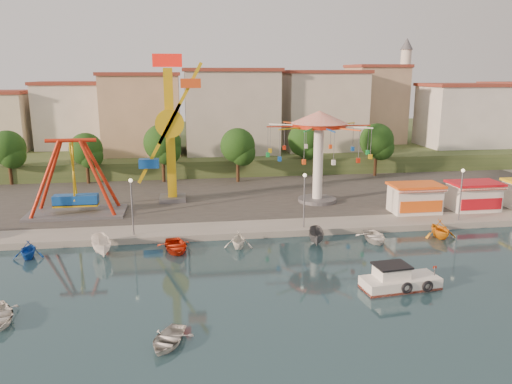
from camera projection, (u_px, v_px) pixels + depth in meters
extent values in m
plane|color=#15303C|center=(235.00, 296.00, 34.54)|extent=(200.00, 200.00, 0.00)
cube|color=#9E998E|center=(201.00, 153.00, 94.12)|extent=(200.00, 100.00, 0.60)
cube|color=#4C4944|center=(210.00, 190.00, 63.26)|extent=(90.00, 28.00, 0.01)
cube|color=#384C26|center=(200.00, 143.00, 98.65)|extent=(200.00, 60.00, 3.00)
cube|color=#59595E|center=(77.00, 213.00, 52.35)|extent=(10.00, 5.00, 0.30)
cube|color=#134CAA|center=(76.00, 200.00, 52.01)|extent=(4.50, 1.40, 1.00)
cylinder|color=#AD220D|center=(71.00, 140.00, 50.57)|extent=(5.00, 0.40, 0.40)
cube|color=#59595E|center=(173.00, 198.00, 57.98)|extent=(3.00, 3.00, 0.50)
cube|color=gold|center=(170.00, 136.00, 56.29)|extent=(1.00, 1.00, 15.00)
cube|color=red|center=(167.00, 60.00, 54.36)|extent=(3.20, 0.50, 1.40)
cylinder|color=gold|center=(170.00, 124.00, 55.17)|extent=(3.20, 0.50, 3.20)
cube|color=gold|center=(180.00, 104.00, 54.64)|extent=(5.17, 0.35, 8.90)
cube|color=#E04413|center=(191.00, 83.00, 54.31)|extent=(2.20, 1.20, 1.00)
cylinder|color=#59595E|center=(317.00, 200.00, 57.54)|extent=(4.40, 4.40, 0.40)
cylinder|color=white|center=(318.00, 163.00, 56.54)|extent=(1.10, 1.10, 9.00)
cylinder|color=#AD220D|center=(319.00, 125.00, 55.53)|extent=(6.00, 6.00, 0.50)
cone|color=red|center=(319.00, 117.00, 55.32)|extent=(6.40, 6.40, 1.40)
cube|color=white|center=(415.00, 199.00, 52.90)|extent=(5.00, 3.00, 2.80)
cube|color=#F05A15|center=(416.00, 185.00, 52.54)|extent=(5.40, 3.40, 0.25)
cube|color=red|center=(423.00, 192.00, 50.98)|extent=(5.00, 0.77, 0.43)
cube|color=white|center=(473.00, 197.00, 53.85)|extent=(5.00, 3.00, 2.80)
cube|color=red|center=(475.00, 183.00, 53.48)|extent=(5.40, 3.40, 0.25)
cube|color=red|center=(484.00, 190.00, 51.93)|extent=(5.00, 0.77, 0.43)
cylinder|color=#59595E|center=(132.00, 208.00, 45.20)|extent=(0.14, 0.14, 5.00)
cylinder|color=#59595E|center=(304.00, 202.00, 47.45)|extent=(0.14, 0.14, 5.00)
cylinder|color=#59595E|center=(461.00, 196.00, 49.71)|extent=(0.14, 0.14, 5.00)
cylinder|color=#382314|center=(10.00, 171.00, 65.89)|extent=(0.44, 0.44, 3.60)
sphere|color=black|center=(8.00, 148.00, 65.17)|extent=(4.60, 4.60, 4.60)
cylinder|color=#382314|center=(88.00, 171.00, 66.62)|extent=(0.44, 0.44, 3.40)
sphere|color=black|center=(86.00, 149.00, 65.94)|extent=(4.35, 4.35, 4.35)
cylinder|color=#382314|center=(163.00, 168.00, 67.55)|extent=(0.44, 0.44, 3.92)
sphere|color=black|center=(162.00, 143.00, 66.76)|extent=(5.02, 5.02, 5.02)
cylinder|color=#382314|center=(238.00, 169.00, 67.60)|extent=(0.44, 0.44, 3.66)
sphere|color=black|center=(238.00, 145.00, 66.87)|extent=(4.68, 4.68, 4.68)
cylinder|color=#382314|center=(304.00, 162.00, 71.87)|extent=(0.44, 0.44, 3.80)
sphere|color=black|center=(305.00, 140.00, 71.11)|extent=(4.86, 4.86, 4.86)
cylinder|color=#382314|center=(375.00, 163.00, 71.53)|extent=(0.44, 0.44, 3.77)
sphere|color=black|center=(377.00, 140.00, 70.78)|extent=(4.83, 4.83, 4.83)
cube|color=silver|center=(68.00, 123.00, 79.27)|extent=(12.33, 9.01, 8.63)
cube|color=tan|center=(152.00, 113.00, 81.37)|extent=(11.95, 9.28, 11.23)
cube|color=beige|center=(238.00, 120.00, 80.51)|extent=(12.59, 10.50, 9.20)
cube|color=beige|center=(313.00, 117.00, 85.68)|extent=(10.75, 9.23, 9.24)
cube|color=tan|center=(392.00, 111.00, 85.52)|extent=(12.77, 10.96, 11.21)
cube|color=silver|center=(461.00, 108.00, 85.55)|extent=(8.23, 8.98, 12.36)
cube|color=beige|center=(505.00, 115.00, 92.39)|extent=(11.59, 10.93, 8.76)
cylinder|color=silver|center=(403.00, 96.00, 89.00)|extent=(1.80, 1.80, 16.00)
cylinder|color=#59595E|center=(405.00, 67.00, 87.84)|extent=(2.80, 2.80, 0.30)
cone|color=#59595E|center=(407.00, 44.00, 86.90)|extent=(2.20, 2.20, 2.00)
cube|color=white|center=(400.00, 284.00, 35.80)|extent=(5.75, 2.69, 1.00)
cube|color=#AD220D|center=(400.00, 287.00, 35.85)|extent=(5.75, 2.69, 0.18)
cube|color=white|center=(391.00, 273.00, 35.61)|extent=(2.39, 1.89, 1.00)
cube|color=black|center=(392.00, 266.00, 35.48)|extent=(2.63, 2.14, 0.13)
torus|color=black|center=(407.00, 288.00, 34.69)|extent=(0.86, 0.31, 0.85)
torus|color=black|center=(428.00, 286.00, 34.96)|extent=(0.86, 0.31, 0.85)
imported|color=silver|center=(168.00, 339.00, 28.31)|extent=(3.41, 3.93, 0.68)
imported|color=#144CB6|center=(28.00, 250.00, 41.50)|extent=(2.71, 3.06, 1.49)
imported|color=white|center=(102.00, 246.00, 42.33)|extent=(2.55, 4.32, 1.57)
imported|color=red|center=(175.00, 246.00, 43.28)|extent=(3.55, 4.51, 0.85)
imported|color=white|center=(238.00, 239.00, 43.98)|extent=(2.88, 3.21, 1.52)
imported|color=#505155|center=(317.00, 237.00, 45.00)|extent=(2.09, 3.76, 1.37)
imported|color=white|center=(374.00, 237.00, 45.83)|extent=(2.93, 3.97, 0.80)
imported|color=orange|center=(440.00, 229.00, 46.63)|extent=(2.95, 3.39, 1.74)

